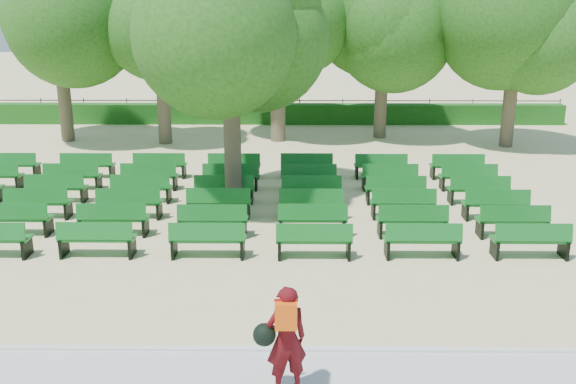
# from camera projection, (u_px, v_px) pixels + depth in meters

# --- Properties ---
(ground) EXTENTS (120.00, 120.00, 0.00)m
(ground) POSITION_uv_depth(u_px,v_px,m) (263.00, 223.00, 16.03)
(ground) COLOR beige
(curb) EXTENTS (30.00, 0.12, 0.10)m
(curb) POSITION_uv_depth(u_px,v_px,m) (245.00, 350.00, 10.02)
(curb) COLOR silver
(curb) RESTS_ON ground
(hedge) EXTENTS (26.00, 0.70, 0.90)m
(hedge) POSITION_uv_depth(u_px,v_px,m) (278.00, 114.00, 29.34)
(hedge) COLOR #195716
(hedge) RESTS_ON ground
(fence) EXTENTS (26.00, 0.10, 1.02)m
(fence) POSITION_uv_depth(u_px,v_px,m) (278.00, 122.00, 29.85)
(fence) COLOR black
(fence) RESTS_ON ground
(tree_line) EXTENTS (21.80, 6.80, 7.04)m
(tree_line) POSITION_uv_depth(u_px,v_px,m) (275.00, 141.00, 25.63)
(tree_line) COLOR #255C18
(tree_line) RESTS_ON ground
(bench_array) EXTENTS (1.66, 0.62, 1.03)m
(bench_array) POSITION_uv_depth(u_px,v_px,m) (223.00, 207.00, 17.05)
(bench_array) COLOR #11641E
(bench_array) RESTS_ON ground
(tree_among) EXTENTS (4.71, 4.71, 6.66)m
(tree_among) POSITION_uv_depth(u_px,v_px,m) (230.00, 35.00, 16.13)
(tree_among) COLOR brown
(tree_among) RESTS_ON ground
(person) EXTENTS (0.78, 0.53, 1.58)m
(person) POSITION_uv_depth(u_px,v_px,m) (284.00, 338.00, 8.72)
(person) COLOR #490A0E
(person) RESTS_ON ground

